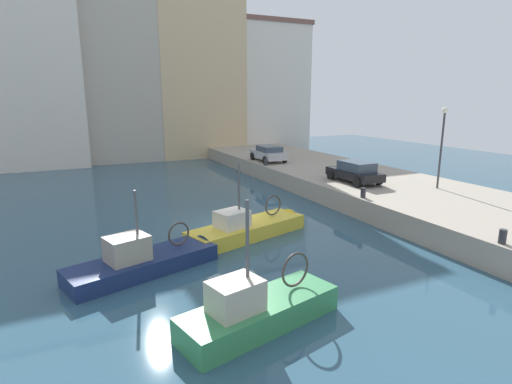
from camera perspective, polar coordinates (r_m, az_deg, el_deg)
water_surface at (r=21.62m, az=-4.26°, el=-4.71°), size 80.00×80.00×0.00m
quay_wall at (r=27.58m, az=18.60°, el=-0.16°), size 9.00×56.00×1.20m
fishing_boat_yellow at (r=20.14m, az=-0.46°, el=-5.72°), size 7.18×3.65×4.46m
fishing_boat_green at (r=12.84m, az=1.52°, el=-17.14°), size 6.03×2.88×4.69m
fishing_boat_navy at (r=16.81m, az=-14.22°, el=-9.99°), size 6.77×3.57×4.09m
parked_car_black at (r=27.17m, az=13.65°, el=2.78°), size 1.92×4.04×1.38m
parked_car_silver at (r=35.23m, az=1.76°, el=5.43°), size 2.10×3.88×1.33m
mooring_bollard_south at (r=18.08m, az=31.17°, el=-5.33°), size 0.28×0.28×0.55m
mooring_bollard_mid at (r=23.21m, az=14.73°, el=-0.09°), size 0.28×0.28×0.55m
mooring_bollard_north at (r=33.11m, az=1.34°, el=4.21°), size 0.28×0.28×0.55m
quay_streetlamp at (r=26.71m, az=24.59°, el=7.32°), size 0.36×0.36×4.83m
waterfront_building_west at (r=46.30m, az=-20.46°, el=16.14°), size 10.51×6.91×19.32m
waterfront_building_west_mid at (r=51.92m, az=1.43°, el=14.30°), size 8.97×7.11×15.30m
waterfront_building_central at (r=46.08m, az=-29.82°, el=14.54°), size 10.57×8.90×18.12m
waterfront_building_east_mid at (r=48.22m, az=-8.38°, el=17.83°), size 9.83×6.84×21.30m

